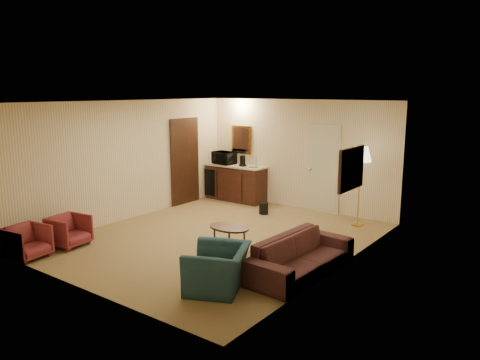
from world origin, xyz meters
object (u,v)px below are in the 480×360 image
Objects in this scene: coffee_table at (229,239)px; wetbar_cabinet at (236,183)px; waste_bin at (264,208)px; rose_chair_far at (27,241)px; coffee_maker at (243,161)px; floor_lamp at (359,186)px; teal_armchair at (218,261)px; microwave at (224,156)px; sofa at (301,249)px; rose_chair_near at (69,229)px.

wetbar_cabinet is at bearing 125.34° from coffee_table.
wetbar_cabinet reaches higher than coffee_table.
rose_chair_far is at bearing -108.43° from waste_bin.
coffee_table is (2.50, 2.35, -0.09)m from rose_chair_far.
rose_chair_far is 5.55m from coffee_maker.
coffee_maker is at bearing 174.99° from floor_lamp.
coffee_maker is (0.50, 5.48, 0.74)m from rose_chair_far.
floor_lamp is 6.29× the size of waste_bin.
rose_chair_far is 2.36× the size of waste_bin.
wetbar_cabinet is 1.73× the size of teal_armchair.
floor_lamp is 2.90× the size of microwave.
rose_chair_far is 3.43m from coffee_table.
wetbar_cabinet is 5.06m from sofa.
teal_armchair is 1.50× the size of rose_chair_near.
rose_chair_near is at bearing -100.45° from coffee_maker.
waste_bin is at bearing -26.16° from rose_chair_far.
sofa is at bearing -69.50° from rose_chair_far.
floor_lamp reaches higher than wetbar_cabinet.
floor_lamp is at bearing 10.74° from waste_bin.
waste_bin is at bearing -14.50° from microwave.
sofa is 4.28m from rose_chair_near.
sofa is at bearing -6.41° from coffee_table.
sofa is at bearing -79.33° from rose_chair_near.
microwave is (-3.82, 0.29, 0.28)m from floor_lamp.
coffee_maker is at bearing 122.56° from coffee_table.
floor_lamp is at bearing 9.28° from sofa.
rose_chair_near is at bearing -93.03° from wetbar_cabinet.
coffee_table is (-0.87, 1.38, -0.19)m from teal_armchair.
teal_armchair is 1.23× the size of coffee_table.
wetbar_cabinet is 1.56m from waste_bin.
coffee_table is 2.61m from waste_bin.
sofa is 3.50× the size of microwave.
floor_lamp is (0.34, 4.23, 0.43)m from teal_armchair.
rose_chair_near is at bearing -111.93° from teal_armchair.
sofa is 1.21× the size of floor_lamp.
teal_armchair is 3.51m from rose_chair_far.
microwave is 0.61m from coffee_maker.
floor_lamp is at bearing 67.02° from coffee_table.
rose_chair_far is 2.35× the size of coffee_maker.
microwave is at bearing -174.94° from wetbar_cabinet.
rose_chair_near reaches higher than coffee_table.
microwave reaches higher than rose_chair_far.
sofa is at bearing -31.14° from microwave.
teal_armchair is 5.75m from microwave.
coffee_maker reaches higher than coffee_table.
coffee_table is (-1.55, 0.17, -0.18)m from sofa.
rose_chair_far is (-4.05, -2.17, -0.08)m from sofa.
rose_chair_near is 1.00× the size of rose_chair_far.
coffee_maker is (-3.55, 3.31, 0.66)m from sofa.
coffee_maker is (-1.10, 0.68, 0.92)m from waste_bin.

